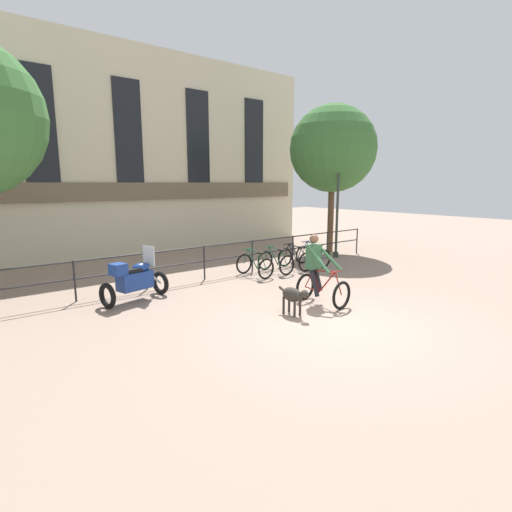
{
  "coord_description": "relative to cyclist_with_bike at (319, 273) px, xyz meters",
  "views": [
    {
      "loc": [
        -6.26,
        -5.13,
        2.93
      ],
      "look_at": [
        0.16,
        2.86,
        1.05
      ],
      "focal_mm": 28.0,
      "sensor_mm": 36.0,
      "label": 1
    }
  ],
  "objects": [
    {
      "name": "tree_canalside_right",
      "position": [
        6.11,
        4.93,
        3.57
      ],
      "size": [
        3.61,
        3.61,
        6.15
      ],
      "color": "brown",
      "rests_on": "ground_plane"
    },
    {
      "name": "cyclist_with_bike",
      "position": [
        0.0,
        0.0,
        0.0
      ],
      "size": [
        0.77,
        1.22,
        1.7
      ],
      "rotation": [
        0.0,
        0.0,
        0.08
      ],
      "color": "black",
      "rests_on": "ground_plane"
    },
    {
      "name": "street_lamp",
      "position": [
        5.21,
        3.83,
        1.82
      ],
      "size": [
        0.28,
        0.28,
        4.61
      ],
      "color": "#2D382D",
      "rests_on": "ground_plane"
    },
    {
      "name": "parked_motorcycle",
      "position": [
        -3.46,
        2.99,
        -0.2
      ],
      "size": [
        1.78,
        0.99,
        1.35
      ],
      "rotation": [
        0.0,
        0.0,
        1.8
      ],
      "color": "black",
      "rests_on": "ground_plane"
    },
    {
      "name": "parked_bicycle_mid_left",
      "position": [
        1.46,
        3.22,
        -0.41
      ],
      "size": [
        0.68,
        1.12,
        0.86
      ],
      "rotation": [
        0.0,
        0.0,
        3.16
      ],
      "color": "black",
      "rests_on": "ground_plane"
    },
    {
      "name": "parked_bicycle_near_lamp",
      "position": [
        0.57,
        3.22,
        -0.41
      ],
      "size": [
        0.72,
        1.14,
        0.86
      ],
      "rotation": [
        0.0,
        0.0,
        3.19
      ],
      "color": "black",
      "rests_on": "ground_plane"
    },
    {
      "name": "dog",
      "position": [
        -1.1,
        -0.27,
        -0.31
      ],
      "size": [
        0.3,
        0.92,
        0.64
      ],
      "rotation": [
        0.0,
        0.0,
        0.04
      ],
      "color": "#332D28",
      "rests_on": "ground_plane"
    },
    {
      "name": "parked_bicycle_far_end",
      "position": [
        3.24,
        3.22,
        -0.41
      ],
      "size": [
        0.66,
        1.11,
        0.86
      ],
      "rotation": [
        0.0,
        0.0,
        3.14
      ],
      "color": "black",
      "rests_on": "ground_plane"
    },
    {
      "name": "parked_bicycle_mid_right",
      "position": [
        2.35,
        3.22,
        -0.41
      ],
      "size": [
        0.69,
        1.13,
        0.86
      ],
      "rotation": [
        0.0,
        0.0,
        3.12
      ],
      "color": "black",
      "rests_on": "ground_plane"
    },
    {
      "name": "canal_railing",
      "position": [
        -0.89,
        3.88,
        -0.05
      ],
      "size": [
        15.05,
        0.05,
        1.05
      ],
      "color": "#232326",
      "rests_on": "ground_plane"
    },
    {
      "name": "building_facade",
      "position": [
        -0.89,
        9.67,
        3.37
      ],
      "size": [
        18.0,
        0.72,
        8.31
      ],
      "color": "beige",
      "rests_on": "ground_plane"
    },
    {
      "name": "ground_plane",
      "position": [
        -0.89,
        -1.32,
        -0.76
      ],
      "size": [
        60.0,
        60.0,
        0.0
      ],
      "primitive_type": "plane",
      "color": "gray"
    }
  ]
}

